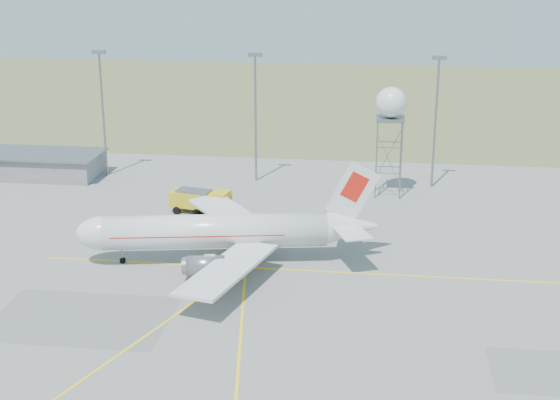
# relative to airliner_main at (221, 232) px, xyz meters

# --- Properties ---
(grass_strip) EXTENTS (400.00, 120.00, 0.03)m
(grass_strip) POSITION_rel_airliner_main_xyz_m (8.83, 108.35, -3.74)
(grass_strip) COLOR #545F34
(grass_strip) RESTS_ON ground
(building_grey) EXTENTS (19.00, 10.00, 3.90)m
(building_grey) POSITION_rel_airliner_main_xyz_m (-36.17, 32.35, -1.78)
(building_grey) COLOR gray
(building_grey) RESTS_ON ground
(mast_a) EXTENTS (2.20, 0.50, 20.50)m
(mast_a) POSITION_rel_airliner_main_xyz_m (-26.17, 34.35, 8.32)
(mast_a) COLOR slate
(mast_a) RESTS_ON ground
(mast_b) EXTENTS (2.20, 0.50, 20.50)m
(mast_b) POSITION_rel_airliner_main_xyz_m (-1.17, 34.35, 8.32)
(mast_b) COLOR slate
(mast_b) RESTS_ON ground
(mast_c) EXTENTS (2.20, 0.50, 20.50)m
(mast_c) POSITION_rel_airliner_main_xyz_m (26.83, 34.35, 8.32)
(mast_c) COLOR slate
(mast_c) RESTS_ON ground
(airliner_main) EXTENTS (35.89, 34.46, 12.24)m
(airliner_main) POSITION_rel_airliner_main_xyz_m (0.00, 0.00, 0.00)
(airliner_main) COLOR silver
(airliner_main) RESTS_ON ground
(radar_tower) EXTENTS (4.56, 4.56, 16.52)m
(radar_tower) POSITION_rel_airliner_main_xyz_m (19.87, 29.30, 5.52)
(radar_tower) COLOR slate
(radar_tower) RESTS_ON ground
(fire_truck) EXTENTS (9.05, 4.93, 3.45)m
(fire_truck) POSITION_rel_airliner_main_xyz_m (-6.21, 17.15, -2.09)
(fire_truck) COLOR gold
(fire_truck) RESTS_ON ground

